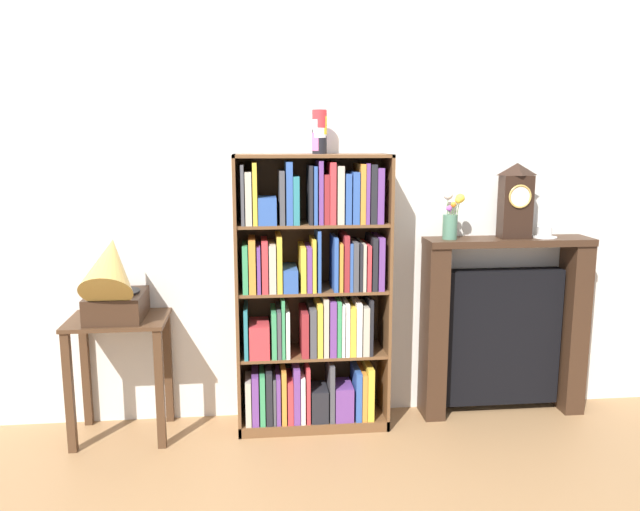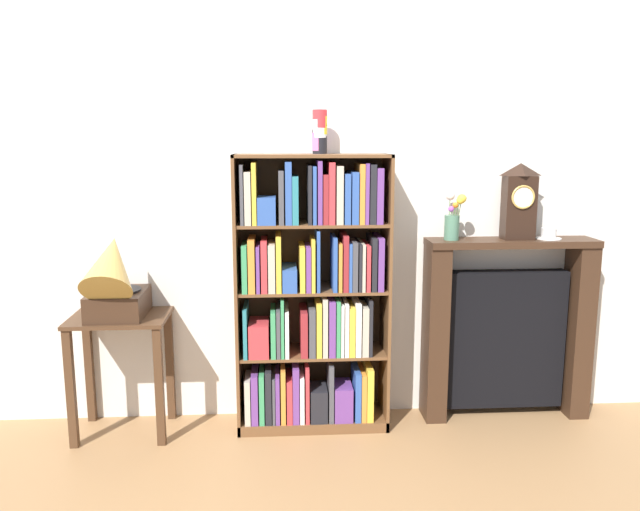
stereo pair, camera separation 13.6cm
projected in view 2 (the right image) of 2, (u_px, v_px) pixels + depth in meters
The scene contains 10 objects.
ground_plane at pixel (313, 430), 3.66m from camera, with size 7.55×6.40×0.02m, color #997047.
wall_back at pixel (318, 203), 3.69m from camera, with size 4.55×0.08×2.60m, color silver.
bookshelf at pixel (312, 301), 3.58m from camera, with size 0.87×0.32×1.59m.
cup_stack at pixel (320, 132), 3.46m from camera, with size 0.08×0.09×0.24m.
side_table_left at pixel (121, 349), 3.53m from camera, with size 0.54×0.40×0.69m.
gramophone at pixel (113, 279), 3.38m from camera, with size 0.30×0.51×0.54m.
fireplace_mantel at pixel (506, 330), 3.77m from camera, with size 1.00×0.23×1.09m.
mantel_clock at pixel (519, 201), 3.61m from camera, with size 0.18×0.12×0.44m.
flower_vase at pixel (453, 219), 3.60m from camera, with size 0.11×0.15×0.28m.
teacup_with_saucer at pixel (549, 234), 3.66m from camera, with size 0.15×0.15×0.06m.
Camera 2 is at (-0.18, -3.41, 1.65)m, focal length 35.01 mm.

